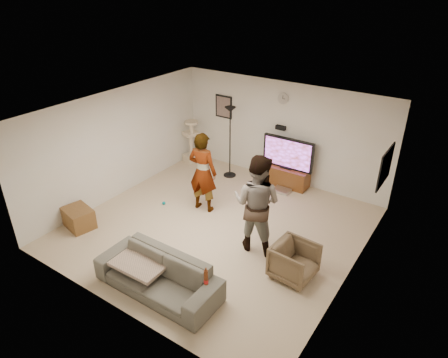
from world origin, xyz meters
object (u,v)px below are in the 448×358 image
Objects in this scene: side_table at (79,218)px; cat_tree at (191,141)px; floor_lamp at (230,143)px; sofa at (158,275)px; tv_stand at (286,176)px; tv at (288,153)px; person_left at (203,172)px; armchair at (294,261)px; beer_bottle at (206,277)px; person_right at (257,203)px.

cat_tree is at bearing 91.21° from side_table.
floor_lamp is 4.46m from sofa.
tv is at bearing 0.00° from tv_stand.
cat_tree is 2.59m from person_left.
tv is 0.60× the size of sofa.
tv_stand is at bearing 32.70° from armchair.
person_right is at bearing 97.93° from beer_bottle.
person_left is 1.76m from person_right.
person_right is 2.18m from sofa.
cat_tree is at bearing -41.66° from person_right.
person_right is at bearing -76.24° from tv.
side_table is at bearing -109.16° from floor_lamp.
cat_tree is 0.63× the size of person_right.
tv is 1.07× the size of cat_tree.
tv is 0.70× the size of floor_lamp.
tv is at bearing 88.90° from sofa.
tv is (0.00, 0.00, 0.62)m from tv_stand.
person_right is 2.70× the size of armchair.
floor_lamp is at bearing -165.52° from tv.
person_right is at bearing 23.54° from side_table.
floor_lamp is at bearing 119.18° from beer_bottle.
tv is 4.61m from sofa.
person_right is (2.08, -2.26, 0.04)m from floor_lamp.
person_right is (0.64, -2.63, 0.73)m from tv_stand.
floor_lamp is (-1.43, -0.37, 0.07)m from tv.
sofa is at bearing -57.90° from cat_tree.
armchair is (1.63, -3.01, -0.53)m from tv.
armchair is at bearing -61.55° from tv.
tv reaches higher than sofa.
person_left is at bearing -116.28° from tv.
sofa is (2.73, -4.36, -0.29)m from cat_tree.
armchair is (0.99, -0.38, -0.64)m from person_right.
person_right is at bearing -34.87° from cat_tree.
tv is at bearing -122.73° from person_left.
armchair is at bearing 14.08° from side_table.
tv is 4.67m from beer_bottle.
person_left is 0.84× the size of sofa.
tv_stand is 2.81m from person_right.
side_table is (-2.73, -4.10, -0.02)m from tv_stand.
person_left is 2.54× the size of armchair.
cat_tree reaches higher than side_table.
floor_lamp is 1.75m from person_left.
tv is 1.48m from floor_lamp.
tv is at bearing 101.31° from beer_bottle.
beer_bottle reaches higher than tv_stand.
sofa is (-0.08, -4.58, 0.08)m from tv_stand.
floor_lamp reaches higher than tv_stand.
person_right is 3.05× the size of side_table.
beer_bottle reaches higher than sofa.
person_left reaches higher than tv_stand.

